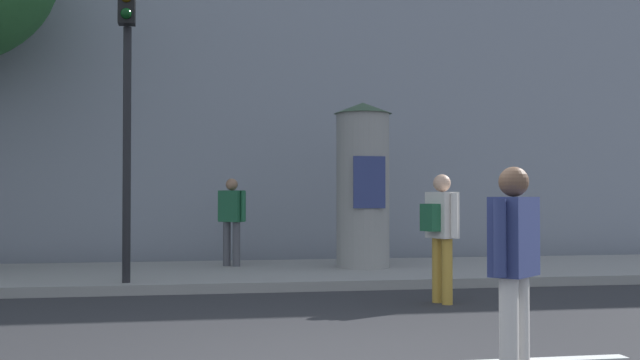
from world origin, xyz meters
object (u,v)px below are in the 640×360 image
at_px(traffic_light, 127,76).
at_px(pedestrian_tallest, 441,226).
at_px(pedestrian_with_bag, 514,259).
at_px(poster_column, 363,184).
at_px(pedestrian_in_dark_shirt, 232,215).

xyz_separation_m(traffic_light, pedestrian_tallest, (4.17, -1.77, -2.15)).
distance_m(traffic_light, pedestrian_tallest, 5.02).
xyz_separation_m(pedestrian_tallest, pedestrian_with_bag, (-0.95, -4.37, -0.07)).
relative_size(poster_column, pedestrian_in_dark_shirt, 1.85).
distance_m(poster_column, pedestrian_with_bag, 8.06).
bearing_deg(pedestrian_with_bag, pedestrian_tallest, 77.79).
bearing_deg(traffic_light, pedestrian_in_dark_shirt, 56.12).
bearing_deg(pedestrian_in_dark_shirt, pedestrian_tallest, -59.82).
bearing_deg(pedestrian_tallest, poster_column, 93.08).
distance_m(poster_column, pedestrian_tallest, 3.69).
relative_size(traffic_light, pedestrian_with_bag, 2.76).
bearing_deg(pedestrian_in_dark_shirt, traffic_light, -123.88).
bearing_deg(pedestrian_in_dark_shirt, poster_column, -15.78).
bearing_deg(pedestrian_in_dark_shirt, pedestrian_with_bag, -79.89).
height_order(pedestrian_tallest, pedestrian_with_bag, pedestrian_tallest).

